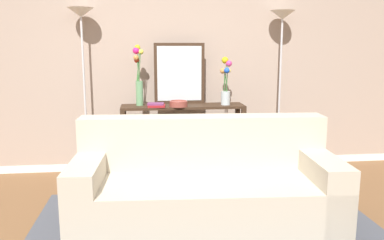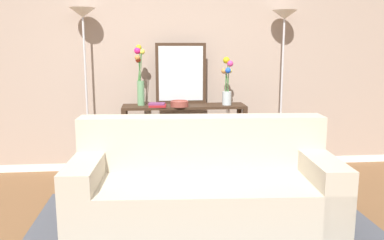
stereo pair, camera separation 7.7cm
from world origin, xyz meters
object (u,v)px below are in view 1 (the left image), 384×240
at_px(floor_lamp_left, 82,46).
at_px(book_stack, 156,105).
at_px(vase_short_flowers, 226,83).
at_px(book_row_under_console, 151,172).
at_px(vase_tall_flowers, 139,76).
at_px(floor_lamp_right, 281,46).
at_px(fruit_bowl, 178,104).
at_px(console_table, 183,128).
at_px(wall_mirror, 179,74).
at_px(couch, 205,188).

height_order(floor_lamp_left, book_stack, floor_lamp_left).
distance_m(vase_short_flowers, book_row_under_console, 1.34).
xyz_separation_m(vase_tall_flowers, vase_short_flowers, (0.97, -0.07, -0.08)).
height_order(vase_tall_flowers, vase_short_flowers, vase_tall_flowers).
height_order(floor_lamp_right, book_stack, floor_lamp_right).
bearing_deg(vase_short_flowers, fruit_bowl, -171.67).
bearing_deg(fruit_bowl, vase_tall_flowers, 160.98).
bearing_deg(book_row_under_console, console_table, 0.00).
height_order(console_table, book_row_under_console, console_table).
distance_m(book_stack, book_row_under_console, 0.81).
bearing_deg(vase_short_flowers, floor_lamp_left, 175.16).
distance_m(console_table, vase_tall_flowers, 0.76).
height_order(floor_lamp_left, vase_short_flowers, floor_lamp_left).
relative_size(vase_short_flowers, fruit_bowl, 2.70).
relative_size(console_table, wall_mirror, 2.00).
xyz_separation_m(floor_lamp_right, wall_mirror, (-1.19, 0.03, -0.31)).
bearing_deg(vase_short_flowers, console_table, 177.16).
height_order(console_table, vase_short_flowers, vase_short_flowers).
relative_size(couch, floor_lamp_right, 1.16).
height_order(couch, floor_lamp_left, floor_lamp_left).
relative_size(floor_lamp_right, book_stack, 9.21).
height_order(wall_mirror, book_stack, wall_mirror).
xyz_separation_m(couch, vase_tall_flowers, (-0.55, 1.34, 0.84)).
relative_size(couch, fruit_bowl, 11.02).
bearing_deg(wall_mirror, vase_tall_flowers, -168.19).
distance_m(console_table, book_row_under_console, 0.64).
distance_m(couch, vase_tall_flowers, 1.67).
distance_m(wall_mirror, vase_tall_flowers, 0.47).
xyz_separation_m(vase_short_flowers, book_stack, (-0.79, -0.07, -0.23)).
height_order(floor_lamp_right, vase_tall_flowers, floor_lamp_right).
distance_m(wall_mirror, vase_short_flowers, 0.54).
xyz_separation_m(wall_mirror, vase_tall_flowers, (-0.46, -0.10, -0.02)).
height_order(couch, vase_tall_flowers, vase_tall_flowers).
bearing_deg(floor_lamp_right, book_stack, -172.03).
distance_m(console_table, book_stack, 0.42).
distance_m(floor_lamp_right, wall_mirror, 1.22).
bearing_deg(book_stack, vase_short_flowers, 5.20).
xyz_separation_m(floor_lamp_left, vase_tall_flowers, (0.60, -0.06, -0.33)).
relative_size(console_table, floor_lamp_left, 0.73).
bearing_deg(book_stack, wall_mirror, 40.53).
relative_size(vase_tall_flowers, fruit_bowl, 3.38).
bearing_deg(floor_lamp_right, vase_short_flowers, -168.85).
bearing_deg(vase_tall_flowers, book_row_under_console, -21.54).
bearing_deg(vase_tall_flowers, couch, -67.68).
relative_size(floor_lamp_right, wall_mirror, 2.72).
height_order(wall_mirror, vase_short_flowers, wall_mirror).
height_order(console_table, floor_lamp_left, floor_lamp_left).
bearing_deg(vase_short_flowers, book_stack, -174.80).
height_order(couch, book_stack, couch).
height_order(console_table, fruit_bowl, fruit_bowl).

